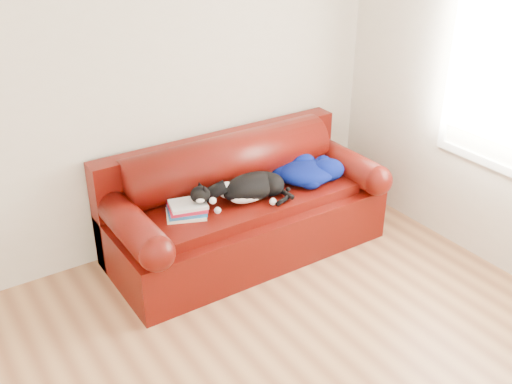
# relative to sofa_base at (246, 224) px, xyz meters

# --- Properties ---
(room_shell) EXTENTS (4.52, 4.02, 2.61)m
(room_shell) POSITION_rel_sofa_base_xyz_m (-0.66, -1.48, 1.43)
(room_shell) COLOR beige
(room_shell) RESTS_ON ground
(sofa_base) EXTENTS (2.10, 0.90, 0.50)m
(sofa_base) POSITION_rel_sofa_base_xyz_m (0.00, 0.00, 0.00)
(sofa_base) COLOR #350E02
(sofa_base) RESTS_ON ground
(sofa_back) EXTENTS (2.10, 1.01, 0.88)m
(sofa_back) POSITION_rel_sofa_base_xyz_m (0.00, 0.24, 0.30)
(sofa_back) COLOR #350E02
(sofa_back) RESTS_ON ground
(book_stack) EXTENTS (0.33, 0.30, 0.10)m
(book_stack) POSITION_rel_sofa_base_xyz_m (-0.52, -0.05, 0.31)
(book_stack) COLOR white
(book_stack) RESTS_ON sofa_base
(cat) EXTENTS (0.65, 0.43, 0.25)m
(cat) POSITION_rel_sofa_base_xyz_m (-0.01, -0.10, 0.36)
(cat) COLOR black
(cat) RESTS_ON sofa_base
(blanket) EXTENTS (0.55, 0.47, 0.17)m
(blanket) POSITION_rel_sofa_base_xyz_m (0.54, -0.06, 0.34)
(blanket) COLOR #020E4B
(blanket) RESTS_ON sofa_base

